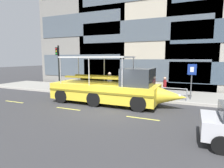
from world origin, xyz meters
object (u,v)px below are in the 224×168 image
at_px(duck_tour_boat, 111,89).
at_px(pedestrian_mid_right, 110,80).
at_px(pedestrian_mid_left, 130,83).
at_px(pedestrian_near_bow, 165,85).
at_px(parking_sign, 192,76).
at_px(traffic_light_pole, 58,63).
at_px(leaned_bicycle, 68,86).

xyz_separation_m(duck_tour_boat, pedestrian_mid_right, (-1.58, 3.20, 0.17)).
height_order(pedestrian_mid_left, pedestrian_mid_right, pedestrian_mid_right).
relative_size(pedestrian_near_bow, pedestrian_mid_right, 0.88).
bearing_deg(pedestrian_near_bow, parking_sign, -2.19).
height_order(traffic_light_pole, duck_tour_boat, traffic_light_pole).
relative_size(leaned_bicycle, pedestrian_near_bow, 1.11).
distance_m(parking_sign, pedestrian_near_bow, 2.04).
bearing_deg(pedestrian_mid_right, duck_tour_boat, -63.68).
distance_m(traffic_light_pole, duck_tour_boat, 7.30).
height_order(duck_tour_boat, pedestrian_mid_left, duck_tour_boat).
xyz_separation_m(parking_sign, leaned_bicycle, (-10.73, -0.25, -1.38)).
bearing_deg(pedestrian_near_bow, pedestrian_mid_right, 176.43).
bearing_deg(leaned_bicycle, pedestrian_near_bow, 2.09).
distance_m(leaned_bicycle, pedestrian_mid_left, 6.09).
height_order(traffic_light_pole, parking_sign, traffic_light_pole).
bearing_deg(pedestrian_near_bow, leaned_bicycle, -177.91).
bearing_deg(traffic_light_pole, parking_sign, 1.26).
bearing_deg(pedestrian_near_bow, pedestrian_mid_left, 178.59).
bearing_deg(pedestrian_near_bow, traffic_light_pole, -178.08).
bearing_deg(traffic_light_pole, leaned_bicycle, 0.40).
xyz_separation_m(pedestrian_mid_left, pedestrian_mid_right, (-1.99, 0.23, 0.15)).
distance_m(parking_sign, pedestrian_mid_left, 4.75).
bearing_deg(pedestrian_mid_left, pedestrian_mid_right, 173.40).
bearing_deg(pedestrian_mid_right, parking_sign, -3.19).
relative_size(parking_sign, pedestrian_near_bow, 1.64).
xyz_separation_m(traffic_light_pole, pedestrian_near_bow, (9.85, 0.33, -1.59)).
distance_m(parking_sign, leaned_bicycle, 10.82).
relative_size(pedestrian_near_bow, pedestrian_mid_left, 1.02).
distance_m(traffic_light_pole, pedestrian_mid_left, 7.24).
bearing_deg(pedestrian_mid_right, pedestrian_near_bow, -3.57).
relative_size(parking_sign, leaned_bicycle, 1.48).
relative_size(traffic_light_pole, duck_tour_boat, 0.45).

